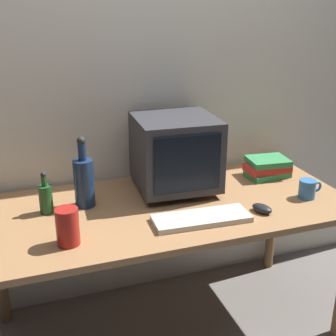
% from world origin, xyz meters
% --- Properties ---
extents(ground_plane, '(6.00, 6.00, 0.00)m').
position_xyz_m(ground_plane, '(0.00, 0.00, 0.00)').
color(ground_plane, slate).
extents(back_wall, '(4.00, 0.08, 2.50)m').
position_xyz_m(back_wall, '(0.00, 0.45, 1.25)').
color(back_wall, silver).
rests_on(back_wall, ground).
extents(desk, '(1.71, 0.78, 0.70)m').
position_xyz_m(desk, '(0.00, 0.00, 0.63)').
color(desk, '#9E7047').
rests_on(desk, ground).
extents(crt_monitor, '(0.40, 0.41, 0.37)m').
position_xyz_m(crt_monitor, '(0.09, 0.16, 0.90)').
color(crt_monitor, '#333338').
rests_on(crt_monitor, desk).
extents(keyboard, '(0.43, 0.17, 0.02)m').
position_xyz_m(keyboard, '(0.08, -0.20, 0.72)').
color(keyboard, beige).
rests_on(keyboard, desk).
extents(computer_mouse, '(0.09, 0.12, 0.04)m').
position_xyz_m(computer_mouse, '(0.37, -0.22, 0.72)').
color(computer_mouse, black).
rests_on(computer_mouse, desk).
extents(bottle_tall, '(0.09, 0.09, 0.33)m').
position_xyz_m(bottle_tall, '(-0.36, 0.11, 0.83)').
color(bottle_tall, navy).
rests_on(bottle_tall, desk).
extents(bottle_short, '(0.06, 0.06, 0.19)m').
position_xyz_m(bottle_short, '(-0.54, 0.10, 0.78)').
color(bottle_short, '#1E4C23').
rests_on(bottle_short, desk).
extents(book_stack, '(0.23, 0.18, 0.10)m').
position_xyz_m(book_stack, '(0.62, 0.15, 0.76)').
color(book_stack, '#33894C').
rests_on(book_stack, desk).
extents(mug, '(0.12, 0.08, 0.09)m').
position_xyz_m(mug, '(0.65, -0.15, 0.75)').
color(mug, '#3370B2').
rests_on(mug, desk).
extents(metal_canister, '(0.09, 0.09, 0.15)m').
position_xyz_m(metal_canister, '(-0.48, -0.21, 0.78)').
color(metal_canister, '#A51E19').
rests_on(metal_canister, desk).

